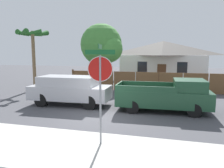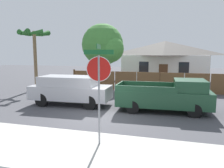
# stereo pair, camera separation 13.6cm
# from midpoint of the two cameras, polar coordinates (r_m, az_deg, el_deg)

# --- Properties ---
(ground_plane) EXTENTS (80.00, 80.00, 0.00)m
(ground_plane) POSITION_cam_midpoint_polar(r_m,az_deg,el_deg) (10.83, -3.13, -8.72)
(ground_plane) COLOR #47474C
(sidewalk_strip) EXTENTS (36.00, 3.20, 0.01)m
(sidewalk_strip) POSITION_cam_midpoint_polar(r_m,az_deg,el_deg) (7.70, -11.74, -16.02)
(sidewalk_strip) COLOR beige
(sidewalk_strip) RESTS_ON ground
(wooden_fence) EXTENTS (13.39, 0.12, 1.69)m
(wooden_fence) POSITION_cam_midpoint_polar(r_m,az_deg,el_deg) (18.26, 8.88, 0.61)
(wooden_fence) COLOR brown
(wooden_fence) RESTS_ON ground
(house) EXTENTS (9.75, 7.14, 4.55)m
(house) POSITION_cam_midpoint_polar(r_m,az_deg,el_deg) (26.65, 13.02, 6.17)
(house) COLOR white
(house) RESTS_ON ground
(oak_tree) EXTENTS (3.97, 3.78, 5.79)m
(oak_tree) POSITION_cam_midpoint_polar(r_m,az_deg,el_deg) (20.09, -2.62, 9.96)
(oak_tree) COLOR brown
(oak_tree) RESTS_ON ground
(palm_tree) EXTENTS (2.52, 2.72, 5.09)m
(palm_tree) POSITION_cam_midpoint_polar(r_m,az_deg,el_deg) (19.99, -20.17, 11.08)
(palm_tree) COLOR brown
(palm_tree) RESTS_ON ground
(red_suv) EXTENTS (4.87, 2.08, 1.76)m
(red_suv) POSITION_cam_midpoint_polar(r_m,az_deg,el_deg) (13.45, -11.25, -1.33)
(red_suv) COLOR #B7B7BC
(red_suv) RESTS_ON ground
(orange_pickup) EXTENTS (4.98, 2.22, 1.76)m
(orange_pickup) POSITION_cam_midpoint_polar(r_m,az_deg,el_deg) (12.14, 13.70, -2.94)
(orange_pickup) COLOR #1E472D
(orange_pickup) RESTS_ON ground
(stop_sign) EXTENTS (0.98, 0.88, 3.41)m
(stop_sign) POSITION_cam_midpoint_polar(r_m,az_deg,el_deg) (7.28, -3.63, 1.93)
(stop_sign) COLOR gray
(stop_sign) RESTS_ON ground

